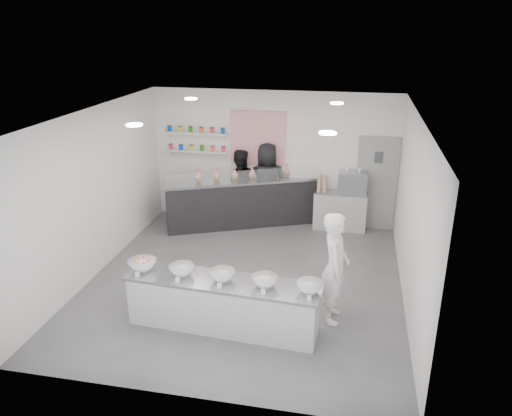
{
  "coord_description": "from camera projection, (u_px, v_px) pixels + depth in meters",
  "views": [
    {
      "loc": [
        1.76,
        -7.72,
        4.42
      ],
      "look_at": [
        0.13,
        0.4,
        1.28
      ],
      "focal_mm": 35.0,
      "sensor_mm": 36.0,
      "label": 1
    }
  ],
  "objects": [
    {
      "name": "woman_prep",
      "position": [
        335.0,
        268.0,
        7.56
      ],
      "size": [
        0.45,
        0.66,
        1.78
      ],
      "primitive_type": "imported",
      "rotation": [
        0.0,
        0.0,
        1.6
      ],
      "color": "white",
      "rests_on": "floor"
    },
    {
      "name": "cup_stacks",
      "position": [
        322.0,
        184.0,
        10.94
      ],
      "size": [
        0.24,
        0.24,
        0.34
      ],
      "primitive_type": null,
      "color": "#988E67",
      "rests_on": "espresso_ledge"
    },
    {
      "name": "ceiling",
      "position": [
        243.0,
        115.0,
        7.91
      ],
      "size": [
        6.0,
        6.0,
        0.0
      ],
      "primitive_type": "plane",
      "rotation": [
        3.14,
        0.0,
        0.0
      ],
      "color": "white",
      "rests_on": "floor"
    },
    {
      "name": "pattern_panel",
      "position": [
        258.0,
        138.0,
        11.07
      ],
      "size": [
        1.25,
        0.03,
        1.2
      ],
      "primitive_type": "cube",
      "color": "#E64963",
      "rests_on": "back_wall"
    },
    {
      "name": "back_bar",
      "position": [
        244.0,
        202.0,
        11.27
      ],
      "size": [
        3.47,
        2.01,
        1.09
      ],
      "primitive_type": "cube",
      "rotation": [
        0.0,
        0.0,
        0.42
      ],
      "color": "black",
      "rests_on": "floor"
    },
    {
      "name": "sneeze_guard",
      "position": [
        246.0,
        177.0,
        10.75
      ],
      "size": [
        3.17,
        1.41,
        0.3
      ],
      "primitive_type": "cube",
      "rotation": [
        0.0,
        0.0,
        0.42
      ],
      "color": "white",
      "rests_on": "back_bar"
    },
    {
      "name": "preserve_jars",
      "position": [
        196.0,
        139.0,
        11.27
      ],
      "size": [
        1.45,
        0.1,
        0.56
      ],
      "primitive_type": null,
      "color": "#E83151",
      "rests_on": "jar_shelf_lower"
    },
    {
      "name": "back_wall",
      "position": [
        273.0,
        158.0,
        11.19
      ],
      "size": [
        5.5,
        0.0,
        5.5
      ],
      "primitive_type": "plane",
      "rotation": [
        1.57,
        0.0,
        0.0
      ],
      "color": "white",
      "rests_on": "floor"
    },
    {
      "name": "jar_shelf_upper",
      "position": [
        196.0,
        133.0,
        11.24
      ],
      "size": [
        1.45,
        0.22,
        0.04
      ],
      "primitive_type": "cube",
      "color": "silver",
      "rests_on": "back_wall"
    },
    {
      "name": "staff_right",
      "position": [
        267.0,
        184.0,
        11.27
      ],
      "size": [
        1.04,
        0.81,
        1.87
      ],
      "primitive_type": "imported",
      "rotation": [
        0.0,
        0.0,
        3.4
      ],
      "color": "black",
      "rests_on": "floor"
    },
    {
      "name": "downlight_2",
      "position": [
        191.0,
        99.0,
        9.64
      ],
      "size": [
        0.24,
        0.24,
        0.02
      ],
      "primitive_type": "cylinder",
      "color": "white",
      "rests_on": "ceiling"
    },
    {
      "name": "espresso_ledge",
      "position": [
        340.0,
        211.0,
        11.08
      ],
      "size": [
        1.17,
        0.37,
        0.87
      ],
      "primitive_type": "cube",
      "color": "#B5B5B0",
      "rests_on": "floor"
    },
    {
      "name": "left_wall",
      "position": [
        95.0,
        193.0,
        8.95
      ],
      "size": [
        0.0,
        6.0,
        6.0
      ],
      "primitive_type": "plane",
      "rotation": [
        1.57,
        0.0,
        1.57
      ],
      "color": "white",
      "rests_on": "floor"
    },
    {
      "name": "prep_bowls",
      "position": [
        222.0,
        276.0,
        7.34
      ],
      "size": [
        3.01,
        0.69,
        0.15
      ],
      "primitive_type": null,
      "rotation": [
        0.0,
        0.0,
        -0.07
      ],
      "color": "white",
      "rests_on": "prep_counter"
    },
    {
      "name": "back_door",
      "position": [
        376.0,
        184.0,
        10.9
      ],
      "size": [
        0.88,
        0.04,
        2.1
      ],
      "primitive_type": "cube",
      "color": "gray",
      "rests_on": "floor"
    },
    {
      "name": "downlight_0",
      "position": [
        134.0,
        125.0,
        7.26
      ],
      "size": [
        0.24,
        0.24,
        0.02
      ],
      "primitive_type": "cylinder",
      "color": "white",
      "rests_on": "ceiling"
    },
    {
      "name": "espresso_machine",
      "position": [
        352.0,
        183.0,
        10.8
      ],
      "size": [
        0.62,
        0.43,
        0.47
      ],
      "primitive_type": "cube",
      "color": "#93969E",
      "rests_on": "espresso_ledge"
    },
    {
      "name": "staff_left",
      "position": [
        239.0,
        186.0,
        11.42
      ],
      "size": [
        0.93,
        0.78,
        1.7
      ],
      "primitive_type": "imported",
      "rotation": [
        0.0,
        0.0,
        3.32
      ],
      "color": "black",
      "rests_on": "floor"
    },
    {
      "name": "right_wall",
      "position": [
        412.0,
        215.0,
        7.93
      ],
      "size": [
        0.0,
        6.0,
        6.0
      ],
      "primitive_type": "plane",
      "rotation": [
        1.57,
        0.0,
        -1.57
      ],
      "color": "white",
      "rests_on": "floor"
    },
    {
      "name": "floor",
      "position": [
        245.0,
        281.0,
        8.97
      ],
      "size": [
        6.0,
        6.0,
        0.0
      ],
      "primitive_type": "plane",
      "color": "#515156",
      "rests_on": "ground"
    },
    {
      "name": "cookie_bags",
      "position": [
        243.0,
        173.0,
        11.03
      ],
      "size": [
        2.05,
        1.03,
        0.29
      ],
      "primitive_type": null,
      "rotation": [
        0.0,
        0.0,
        0.42
      ],
      "color": "pink",
      "rests_on": "back_bar"
    },
    {
      "name": "prep_counter",
      "position": [
        223.0,
        304.0,
        7.51
      ],
      "size": [
        2.99,
        0.87,
        0.8
      ],
      "primitive_type": "cube",
      "rotation": [
        0.0,
        0.0,
        -0.07
      ],
      "color": "#B5B5B0",
      "rests_on": "floor"
    },
    {
      "name": "label_cards",
      "position": [
        215.0,
        296.0,
        6.88
      ],
      "size": [
        2.66,
        0.04,
        0.07
      ],
      "primitive_type": null,
      "color": "white",
      "rests_on": "prep_counter"
    },
    {
      "name": "downlight_3",
      "position": [
        337.0,
        103.0,
        9.12
      ],
      "size": [
        0.24,
        0.24,
        0.02
      ],
      "primitive_type": "cylinder",
      "color": "white",
      "rests_on": "ceiling"
    },
    {
      "name": "jar_shelf_lower",
      "position": [
        197.0,
        151.0,
        11.39
      ],
      "size": [
        1.45,
        0.22,
        0.04
      ],
      "primitive_type": "cube",
      "color": "silver",
      "rests_on": "back_wall"
    },
    {
      "name": "downlight_1",
      "position": [
        328.0,
        133.0,
        6.74
      ],
      "size": [
        0.24,
        0.24,
        0.02
      ],
      "primitive_type": "cylinder",
      "color": "white",
      "rests_on": "ceiling"
    }
  ]
}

